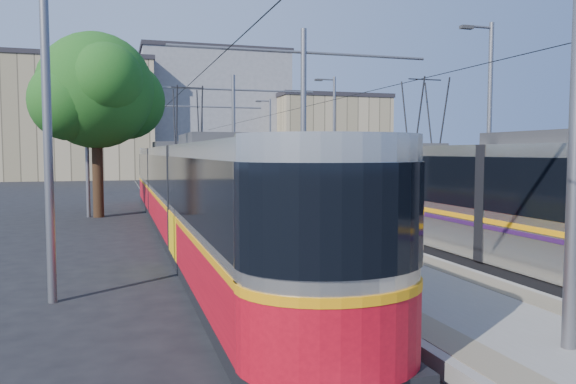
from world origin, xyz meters
name	(u,v)px	position (x,y,z in m)	size (l,w,h in m)	color
ground	(423,299)	(0.00, 0.00, 0.00)	(160.00, 160.00, 0.00)	black
platform	(246,211)	(0.00, 17.00, 0.15)	(4.00, 50.00, 0.30)	gray
tactile_strip_left	(217,209)	(-1.45, 17.00, 0.30)	(0.70, 50.00, 0.01)	gray
tactile_strip_right	(274,207)	(1.45, 17.00, 0.30)	(0.70, 50.00, 0.01)	gray
rails	(246,214)	(0.00, 17.00, 0.02)	(8.71, 70.00, 0.03)	gray
track_arrow	(309,370)	(-3.60, -3.00, 0.01)	(1.20, 5.00, 0.01)	silver
tram_left	(189,190)	(-3.60, 10.80, 1.71)	(2.43, 31.07, 5.50)	black
tram_right	(423,190)	(3.60, 6.16, 1.86)	(2.43, 28.26, 5.50)	black
catenary	(260,121)	(0.00, 14.15, 4.52)	(9.20, 70.00, 7.00)	slate
street_lamps	(230,133)	(0.00, 21.00, 4.18)	(15.18, 38.22, 8.00)	slate
shelter	(263,183)	(0.73, 16.33, 1.60)	(1.07, 1.30, 2.49)	black
tree	(104,94)	(-6.68, 18.06, 5.90)	(6.00, 5.55, 8.72)	#382314
building_left	(81,119)	(-10.00, 60.00, 6.93)	(16.32, 12.24, 13.83)	tan
building_centre	(212,115)	(6.00, 64.00, 8.00)	(18.36, 14.28, 15.98)	gray
building_right	(327,136)	(20.00, 58.00, 5.19)	(14.28, 10.20, 10.36)	tan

